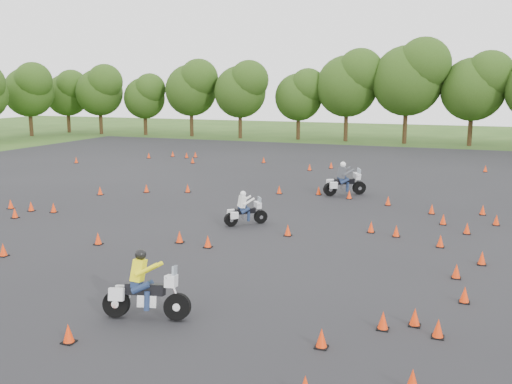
% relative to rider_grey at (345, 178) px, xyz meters
% --- Properties ---
extents(ground, '(140.00, 140.00, 0.00)m').
position_rel_rider_grey_xyz_m(ground, '(-2.68, -10.76, -0.95)').
color(ground, '#2D5119').
rests_on(ground, ground).
extents(asphalt_pad, '(62.00, 62.00, 0.00)m').
position_rel_rider_grey_xyz_m(asphalt_pad, '(-2.68, -4.76, -0.95)').
color(asphalt_pad, black).
rests_on(asphalt_pad, ground).
extents(treeline, '(86.86, 32.49, 11.09)m').
position_rel_rider_grey_xyz_m(treeline, '(1.93, 24.58, 3.74)').
color(treeline, '#274213').
rests_on(treeline, ground).
extents(traffic_cones, '(36.18, 32.97, 0.45)m').
position_rel_rider_grey_xyz_m(traffic_cones, '(-2.05, -5.00, -0.72)').
color(traffic_cones, '#FD380A').
rests_on(traffic_cones, asphalt_pad).
extents(rider_grey, '(2.45, 2.02, 1.90)m').
position_rel_rider_grey_xyz_m(rider_grey, '(0.00, 0.00, 0.00)').
color(rider_grey, '#42454A').
rests_on(rider_grey, ground).
extents(rider_yellow, '(2.45, 1.24, 1.81)m').
position_rel_rider_grey_xyz_m(rider_yellow, '(-1.33, -18.58, -0.05)').
color(rider_yellow, '#FFF316').
rests_on(rider_yellow, ground).
extents(rider_white, '(1.85, 1.82, 1.54)m').
position_rel_rider_grey_xyz_m(rider_white, '(-2.63, -8.20, -0.18)').
color(rider_white, white).
rests_on(rider_white, ground).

